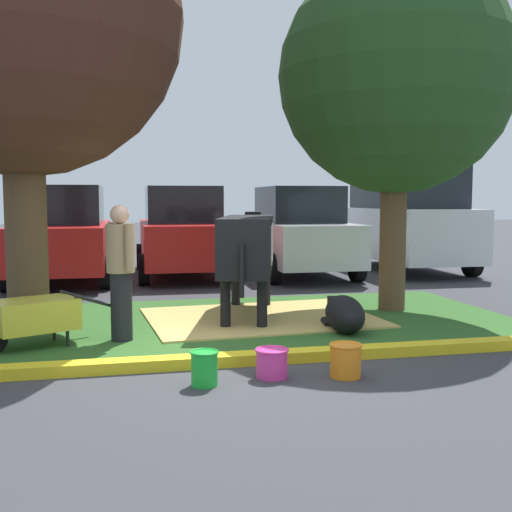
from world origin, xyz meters
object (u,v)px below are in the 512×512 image
(hatchback_white, at_px, (298,232))
(calf_lying, at_px, (344,314))
(bucket_green, at_px, (204,368))
(bucket_orange, at_px, (346,360))
(bucket_pink, at_px, (272,362))
(shade_tree_left, at_px, (19,14))
(cow_holstein, at_px, (248,244))
(wheelbarrow, at_px, (33,316))
(shade_tree_right, at_px, (396,77))
(suv_black, at_px, (405,218))
(sedan_silver, at_px, (64,235))
(person_handler, at_px, (121,269))
(sedan_red, at_px, (182,233))

(hatchback_white, bearing_deg, calf_lying, -101.01)
(bucket_green, height_order, bucket_orange, same)
(hatchback_white, bearing_deg, bucket_pink, -108.42)
(shade_tree_left, relative_size, bucket_orange, 19.00)
(cow_holstein, relative_size, bucket_green, 9.26)
(wheelbarrow, bearing_deg, bucket_pink, -35.93)
(bucket_green, distance_m, bucket_pink, 0.69)
(bucket_pink, bearing_deg, shade_tree_right, 48.98)
(bucket_pink, height_order, suv_black, suv_black)
(bucket_green, relative_size, sedan_silver, 0.07)
(person_handler, distance_m, sedan_silver, 6.17)
(calf_lying, distance_m, sedan_red, 6.69)
(sedan_red, bearing_deg, shade_tree_right, -62.30)
(bucket_pink, bearing_deg, shade_tree_left, 131.21)
(bucket_green, bearing_deg, sedan_red, 85.26)
(shade_tree_left, bearing_deg, bucket_pink, -48.79)
(cow_holstein, relative_size, bucket_pink, 9.18)
(bucket_pink, bearing_deg, bucket_green, -169.86)
(cow_holstein, distance_m, bucket_orange, 3.46)
(calf_lying, height_order, wheelbarrow, wheelbarrow)
(shade_tree_left, bearing_deg, bucket_green, -58.08)
(bucket_pink, distance_m, hatchback_white, 8.34)
(cow_holstein, height_order, sedan_red, sedan_red)
(wheelbarrow, bearing_deg, person_handler, 7.50)
(bucket_green, distance_m, bucket_orange, 1.39)
(shade_tree_left, bearing_deg, hatchback_white, 42.88)
(shade_tree_left, height_order, person_handler, shade_tree_left)
(cow_holstein, bearing_deg, sedan_silver, 121.92)
(person_handler, height_order, suv_black, suv_black)
(shade_tree_right, bearing_deg, bucket_pink, -131.02)
(cow_holstein, xyz_separation_m, calf_lying, (1.00, -1.35, -0.83))
(shade_tree_right, bearing_deg, cow_holstein, 178.95)
(bucket_orange, height_order, sedan_silver, sedan_silver)
(sedan_silver, bearing_deg, cow_holstein, -58.08)
(shade_tree_right, height_order, hatchback_white, shade_tree_right)
(calf_lying, bearing_deg, bucket_orange, -110.43)
(wheelbarrow, relative_size, sedan_red, 0.35)
(cow_holstein, xyz_separation_m, bucket_pink, (-0.44, -3.19, -0.92))
(bucket_green, bearing_deg, calf_lying, 42.58)
(person_handler, bearing_deg, bucket_green, -70.06)
(suv_black, bearing_deg, sedan_silver, -178.24)
(bucket_orange, xyz_separation_m, sedan_red, (-0.69, 8.47, 0.81))
(bucket_green, xyz_separation_m, hatchback_white, (3.31, 8.00, 0.81))
(shade_tree_right, distance_m, bucket_pink, 5.40)
(sedan_silver, bearing_deg, person_handler, -79.58)
(bucket_green, xyz_separation_m, sedan_silver, (-1.85, 8.08, 0.81))
(shade_tree_left, relative_size, shade_tree_right, 1.17)
(wheelbarrow, xyz_separation_m, suv_black, (7.86, 6.45, 0.88))
(wheelbarrow, bearing_deg, sedan_red, 69.59)
(shade_tree_left, distance_m, sedan_red, 6.73)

